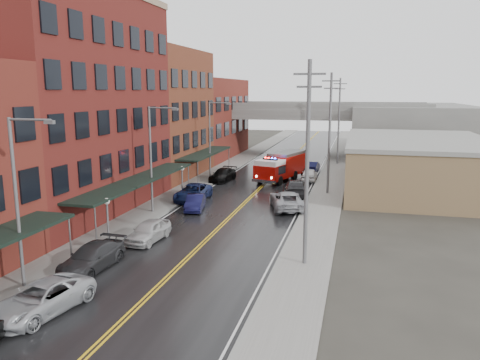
# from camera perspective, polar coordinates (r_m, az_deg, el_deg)

# --- Properties ---
(road) EXTENTS (11.00, 160.00, 0.02)m
(road) POSITION_cam_1_polar(r_m,az_deg,el_deg) (44.08, 0.77, -2.63)
(road) COLOR black
(road) RESTS_ON ground
(sidewalk_left) EXTENTS (3.00, 160.00, 0.15)m
(sidewalk_left) POSITION_cam_1_polar(r_m,az_deg,el_deg) (46.28, -8.05, -2.01)
(sidewalk_left) COLOR slate
(sidewalk_left) RESTS_ON ground
(sidewalk_right) EXTENTS (3.00, 160.00, 0.15)m
(sidewalk_right) POSITION_cam_1_polar(r_m,az_deg,el_deg) (43.00, 10.29, -3.07)
(sidewalk_right) COLOR slate
(sidewalk_right) RESTS_ON ground
(curb_left) EXTENTS (0.30, 160.00, 0.15)m
(curb_left) POSITION_cam_1_polar(r_m,az_deg,el_deg) (45.69, -6.14, -2.13)
(curb_left) COLOR gray
(curb_left) RESTS_ON ground
(curb_right) EXTENTS (0.30, 160.00, 0.15)m
(curb_right) POSITION_cam_1_polar(r_m,az_deg,el_deg) (43.14, 8.10, -2.95)
(curb_right) COLOR gray
(curb_right) RESTS_ON ground
(brick_building_b) EXTENTS (9.00, 20.00, 18.00)m
(brick_building_b) POSITION_cam_1_polar(r_m,az_deg,el_deg) (41.81, -19.82, 8.45)
(brick_building_b) COLOR #5A1917
(brick_building_b) RESTS_ON ground
(brick_building_c) EXTENTS (9.00, 15.00, 15.00)m
(brick_building_c) POSITION_cam_1_polar(r_m,az_deg,el_deg) (57.22, -9.85, 7.91)
(brick_building_c) COLOR brown
(brick_building_c) RESTS_ON ground
(brick_building_far) EXTENTS (9.00, 20.00, 12.00)m
(brick_building_far) POSITION_cam_1_polar(r_m,az_deg,el_deg) (73.60, -4.22, 7.49)
(brick_building_far) COLOR maroon
(brick_building_far) RESTS_ON ground
(tan_building) EXTENTS (14.00, 22.00, 5.00)m
(tan_building) POSITION_cam_1_polar(r_m,az_deg,el_deg) (52.61, 20.68, 1.64)
(tan_building) COLOR #8F714D
(tan_building) RESTS_ON ground
(right_far_block) EXTENTS (18.00, 30.00, 8.00)m
(right_far_block) POSITION_cam_1_polar(r_m,az_deg,el_deg) (82.31, 19.94, 5.84)
(right_far_block) COLOR slate
(right_far_block) RESTS_ON ground
(awning_1) EXTENTS (2.60, 18.00, 3.09)m
(awning_1) POSITION_cam_1_polar(r_m,az_deg,el_deg) (39.53, -12.26, -0.04)
(awning_1) COLOR black
(awning_1) RESTS_ON ground
(awning_2) EXTENTS (2.60, 13.00, 3.09)m
(awning_2) POSITION_cam_1_polar(r_m,az_deg,el_deg) (55.52, -4.21, 3.27)
(awning_2) COLOR black
(awning_2) RESTS_ON ground
(globe_lamp_1) EXTENTS (0.44, 0.44, 3.12)m
(globe_lamp_1) POSITION_cam_1_polar(r_m,az_deg,el_deg) (33.16, -15.90, -3.50)
(globe_lamp_1) COLOR #59595B
(globe_lamp_1) RESTS_ON ground
(globe_lamp_2) EXTENTS (0.44, 0.44, 3.12)m
(globe_lamp_2) POSITION_cam_1_polar(r_m,az_deg,el_deg) (45.50, -7.08, 0.67)
(globe_lamp_2) COLOR #59595B
(globe_lamp_2) RESTS_ON ground
(street_lamp_0) EXTENTS (2.64, 0.22, 9.00)m
(street_lamp_0) POSITION_cam_1_polar(r_m,az_deg,el_deg) (26.23, -25.26, -1.44)
(street_lamp_0) COLOR #59595B
(street_lamp_0) RESTS_ON ground
(street_lamp_1) EXTENTS (2.64, 0.22, 9.00)m
(street_lamp_1) POSITION_cam_1_polar(r_m,az_deg,el_deg) (39.67, -10.52, 3.28)
(street_lamp_1) COLOR #59595B
(street_lamp_1) RESTS_ON ground
(street_lamp_2) EXTENTS (2.64, 0.22, 9.00)m
(street_lamp_2) POSITION_cam_1_polar(r_m,az_deg,el_deg) (54.51, -3.47, 5.47)
(street_lamp_2) COLOR #59595B
(street_lamp_2) RESTS_ON ground
(utility_pole_0) EXTENTS (1.80, 0.24, 12.00)m
(utility_pole_0) POSITION_cam_1_polar(r_m,az_deg,el_deg) (27.12, 8.20, 2.28)
(utility_pole_0) COLOR #59595B
(utility_pole_0) RESTS_ON ground
(utility_pole_1) EXTENTS (1.80, 0.24, 12.00)m
(utility_pole_1) POSITION_cam_1_polar(r_m,az_deg,el_deg) (46.93, 10.87, 5.79)
(utility_pole_1) COLOR #59595B
(utility_pole_1) RESTS_ON ground
(utility_pole_2) EXTENTS (1.80, 0.24, 12.00)m
(utility_pole_2) POSITION_cam_1_polar(r_m,az_deg,el_deg) (66.86, 11.96, 7.21)
(utility_pole_2) COLOR #59595B
(utility_pole_2) RESTS_ON ground
(overpass) EXTENTS (40.00, 10.00, 7.50)m
(overpass) POSITION_cam_1_polar(r_m,az_deg,el_deg) (74.48, 6.61, 7.48)
(overpass) COLOR slate
(overpass) RESTS_ON ground
(fire_truck) EXTENTS (5.45, 9.18, 3.19)m
(fire_truck) POSITION_cam_1_polar(r_m,az_deg,el_deg) (54.49, 5.13, 1.78)
(fire_truck) COLOR #960B06
(fire_truck) RESTS_ON ground
(parked_car_left_2) EXTENTS (3.34, 5.60, 1.46)m
(parked_car_left_2) POSITION_cam_1_polar(r_m,az_deg,el_deg) (24.38, -23.04, -13.17)
(parked_car_left_2) COLOR #A7AAAF
(parked_car_left_2) RESTS_ON ground
(parked_car_left_3) EXTENTS (2.29, 5.13, 1.46)m
(parked_car_left_3) POSITION_cam_1_polar(r_m,az_deg,el_deg) (28.95, -17.60, -8.97)
(parked_car_left_3) COLOR #2B2B2E
(parked_car_left_3) RESTS_ON ground
(parked_car_left_4) EXTENTS (2.03, 4.42, 1.47)m
(parked_car_left_4) POSITION_cam_1_polar(r_m,az_deg,el_deg) (33.13, -11.09, -6.12)
(parked_car_left_4) COLOR #B5B5B5
(parked_car_left_4) RESTS_ON ground
(parked_car_left_5) EXTENTS (2.24, 4.29, 1.34)m
(parked_car_left_5) POSITION_cam_1_polar(r_m,az_deg,el_deg) (41.05, -5.49, -2.75)
(parked_car_left_5) COLOR #0E0E33
(parked_car_left_5) RESTS_ON ground
(parked_car_left_6) EXTENTS (2.79, 5.68, 1.55)m
(parked_car_left_6) POSITION_cam_1_polar(r_m,az_deg,el_deg) (44.53, -5.75, -1.54)
(parked_car_left_6) COLOR #14204E
(parked_car_left_6) RESTS_ON ground
(parked_car_left_7) EXTENTS (2.46, 5.12, 1.44)m
(parked_car_left_7) POSITION_cam_1_polar(r_m,az_deg,el_deg) (53.91, -2.10, 0.62)
(parked_car_left_7) COLOR black
(parked_car_left_7) RESTS_ON ground
(parked_car_right_0) EXTENTS (4.12, 6.21, 1.59)m
(parked_car_right_0) POSITION_cam_1_polar(r_m,az_deg,el_deg) (41.42, 5.74, -2.46)
(parked_car_right_0) COLOR #93959B
(parked_car_right_0) RESTS_ON ground
(parked_car_right_1) EXTENTS (3.10, 5.77, 1.59)m
(parked_car_right_1) POSITION_cam_1_polar(r_m,az_deg,el_deg) (46.76, 6.77, -0.94)
(parked_car_right_1) COLOR #262628
(parked_car_right_1) RESTS_ON ground
(parked_car_right_2) EXTENTS (1.81, 4.31, 1.46)m
(parked_car_right_2) POSITION_cam_1_polar(r_m,az_deg,el_deg) (54.59, 8.45, 0.65)
(parked_car_right_2) COLOR silver
(parked_car_right_2) RESTS_ON ground
(parked_car_right_3) EXTENTS (1.60, 4.16, 1.35)m
(parked_car_right_3) POSITION_cam_1_polar(r_m,az_deg,el_deg) (60.83, 8.83, 1.64)
(parked_car_right_3) COLOR #0E1034
(parked_car_right_3) RESTS_ON ground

